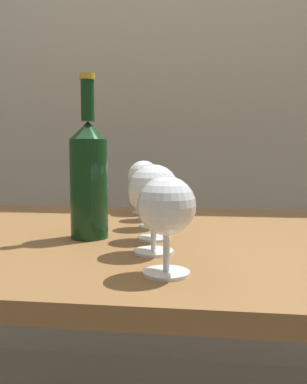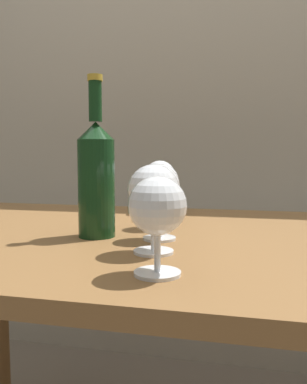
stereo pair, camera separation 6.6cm
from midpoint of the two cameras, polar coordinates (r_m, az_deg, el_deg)
name	(u,v)px [view 2 (the right image)]	position (r m, az deg, el deg)	size (l,w,h in m)	color
back_wall	(194,58)	(1.76, 6.96, 18.47)	(5.00, 0.08, 2.60)	#B2A893
dining_table	(138,278)	(0.87, 0.04, -12.20)	(1.27, 0.80, 0.74)	brown
wine_glass_empty	(157,209)	(0.54, 4.07, -2.41)	(0.08, 0.08, 0.14)	white
wine_glass_amber	(154,193)	(0.66, 2.86, -0.12)	(0.09, 0.09, 0.15)	white
wine_glass_merlot	(159,188)	(0.76, 3.32, 0.58)	(0.08, 0.08, 0.14)	white
wine_glass_cabernet	(162,183)	(0.89, 3.31, 1.26)	(0.08, 0.08, 0.14)	white
wine_glass_chardonnay	(164,183)	(1.00, 3.42, 1.25)	(0.07, 0.07, 0.13)	white
wine_glass_white	(160,177)	(1.11, 2.61, 2.19)	(0.09, 0.09, 0.15)	white
wine_bottle	(96,176)	(0.79, -5.84, 2.30)	(0.07, 0.07, 0.32)	#143819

